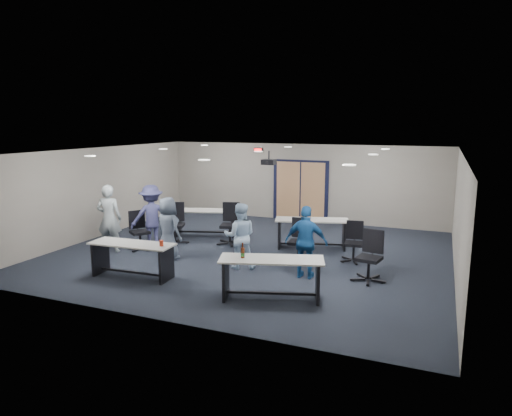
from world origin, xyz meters
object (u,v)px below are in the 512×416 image
at_px(table_front_right, 271,271).
at_px(chair_loose_right, 369,256).
at_px(person_back, 152,216).
at_px(table_front_left, 133,254).
at_px(chair_loose_left, 140,231).
at_px(person_lightblue, 240,236).
at_px(chair_back_a, 175,224).
at_px(table_back_left, 206,218).
at_px(person_navy, 306,242).
at_px(chair_back_c, 299,241).
at_px(chair_back_b, 230,224).
at_px(person_gray, 109,218).
at_px(person_plaid, 168,228).
at_px(table_back_right, 312,228).
at_px(chair_back_d, 354,242).

height_order(table_front_right, chair_loose_right, table_front_right).
bearing_deg(table_front_right, person_back, 134.96).
relative_size(table_front_left, chair_loose_right, 1.76).
relative_size(table_front_left, chair_loose_left, 1.86).
xyz_separation_m(person_lightblue, person_back, (-3.01, 0.74, 0.09)).
relative_size(chair_back_a, person_back, 0.67).
relative_size(table_back_left, chair_loose_right, 1.85).
bearing_deg(chair_back_a, table_front_right, -56.11).
distance_m(person_navy, person_back, 4.73).
xyz_separation_m(table_front_right, chair_back_c, (-0.22, 2.58, -0.03)).
xyz_separation_m(table_front_left, chair_back_b, (0.80, 3.39, 0.05)).
bearing_deg(table_front_right, chair_loose_right, 29.92).
bearing_deg(person_lightblue, person_gray, -21.05).
bearing_deg(person_lightblue, chair_back_a, -48.44).
distance_m(table_front_right, chair_loose_left, 4.96).
bearing_deg(table_back_left, chair_loose_right, -41.03).
bearing_deg(table_front_right, person_gray, 146.44).
bearing_deg(person_gray, person_lightblue, 164.01).
distance_m(person_gray, person_back, 1.12).
xyz_separation_m(table_back_left, person_back, (-0.73, -1.77, 0.33)).
relative_size(chair_back_c, person_navy, 0.66).
bearing_deg(chair_back_c, person_back, 179.25).
height_order(table_front_right, person_navy, person_navy).
xyz_separation_m(person_plaid, person_back, (-1.03, 0.76, 0.08)).
relative_size(table_front_right, person_lightblue, 1.36).
bearing_deg(chair_loose_right, chair_back_c, 166.56).
relative_size(chair_loose_left, person_lightblue, 0.67).
relative_size(table_back_right, person_gray, 1.15).
xyz_separation_m(chair_back_b, person_navy, (2.81, -1.96, 0.23)).
height_order(person_gray, person_back, person_gray).
bearing_deg(person_back, table_front_left, 72.54).
xyz_separation_m(chair_back_b, person_plaid, (-0.82, -1.90, 0.21)).
bearing_deg(table_back_left, table_front_right, -65.55).
distance_m(table_back_left, chair_loose_left, 2.28).
bearing_deg(table_back_right, table_back_left, 161.20).
bearing_deg(chair_loose_left, chair_back_a, 4.82).
height_order(chair_back_c, chair_loose_left, chair_back_c).
bearing_deg(chair_loose_left, person_navy, -60.92).
relative_size(chair_back_d, person_gray, 0.55).
height_order(chair_back_a, person_navy, person_navy).
height_order(person_gray, person_plaid, person_gray).
relative_size(table_front_left, person_navy, 1.20).
height_order(chair_back_b, person_back, person_back).
xyz_separation_m(chair_back_a, chair_back_d, (5.08, 0.20, -0.08)).
height_order(table_back_right, person_lightblue, person_lightblue).
height_order(person_lightblue, person_navy, person_navy).
bearing_deg(person_navy, person_plaid, -2.86).
bearing_deg(table_front_left, chair_back_a, 100.20).
xyz_separation_m(table_back_right, chair_back_c, (0.03, -1.34, -0.02)).
bearing_deg(person_plaid, chair_back_b, -95.85).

